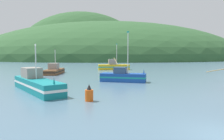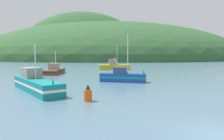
{
  "view_description": "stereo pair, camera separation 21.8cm",
  "coord_description": "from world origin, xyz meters",
  "px_view_note": "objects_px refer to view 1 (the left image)",
  "views": [
    {
      "loc": [
        -6.45,
        -9.85,
        4.09
      ],
      "look_at": [
        -3.86,
        25.87,
        1.4
      ],
      "focal_mm": 34.01,
      "sensor_mm": 36.0,
      "label": 1
    },
    {
      "loc": [
        -6.24,
        -9.86,
        4.09
      ],
      "look_at": [
        -3.86,
        25.87,
        1.4
      ],
      "focal_mm": 34.01,
      "sensor_mm": 36.0,
      "label": 2
    }
  ],
  "objects_px": {
    "fishing_boat_blue": "(123,77)",
    "fishing_boat_brown": "(54,71)",
    "fishing_boat_yellow": "(114,66)",
    "fishing_boat_teal": "(36,83)",
    "channel_buoy": "(89,94)"
  },
  "relations": [
    {
      "from": "fishing_boat_teal",
      "to": "fishing_boat_blue",
      "type": "xyz_separation_m",
      "value": [
        10.54,
        7.17,
        -0.07
      ]
    },
    {
      "from": "fishing_boat_teal",
      "to": "fishing_boat_yellow",
      "type": "xyz_separation_m",
      "value": [
        11.1,
        31.16,
        0.04
      ]
    },
    {
      "from": "fishing_boat_yellow",
      "to": "fishing_boat_blue",
      "type": "relative_size",
      "value": 2.01
    },
    {
      "from": "fishing_boat_yellow",
      "to": "fishing_boat_brown",
      "type": "bearing_deg",
      "value": -143.68
    },
    {
      "from": "fishing_boat_teal",
      "to": "fishing_boat_yellow",
      "type": "distance_m",
      "value": 33.08
    },
    {
      "from": "fishing_boat_blue",
      "to": "channel_buoy",
      "type": "bearing_deg",
      "value": -91.0
    },
    {
      "from": "fishing_boat_blue",
      "to": "fishing_boat_brown",
      "type": "bearing_deg",
      "value": 151.69
    },
    {
      "from": "fishing_boat_blue",
      "to": "fishing_boat_yellow",
      "type": "bearing_deg",
      "value": 107.3
    },
    {
      "from": "fishing_boat_yellow",
      "to": "channel_buoy",
      "type": "height_order",
      "value": "fishing_boat_yellow"
    },
    {
      "from": "fishing_boat_brown",
      "to": "fishing_boat_blue",
      "type": "relative_size",
      "value": 1.12
    },
    {
      "from": "fishing_boat_teal",
      "to": "channel_buoy",
      "type": "relative_size",
      "value": 6.91
    },
    {
      "from": "fishing_boat_brown",
      "to": "channel_buoy",
      "type": "distance_m",
      "value": 27.43
    },
    {
      "from": "fishing_boat_blue",
      "to": "fishing_boat_teal",
      "type": "bearing_deg",
      "value": -127.09
    },
    {
      "from": "fishing_boat_yellow",
      "to": "fishing_boat_blue",
      "type": "xyz_separation_m",
      "value": [
        -0.57,
        -23.98,
        -0.12
      ]
    },
    {
      "from": "fishing_boat_blue",
      "to": "channel_buoy",
      "type": "distance_m",
      "value": 13.44
    }
  ]
}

